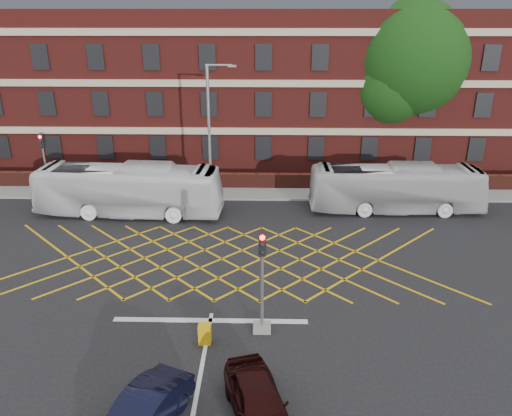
{
  "coord_description": "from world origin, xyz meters",
  "views": [
    {
      "loc": [
        2.26,
        -20.81,
        11.86
      ],
      "look_at": [
        1.77,
        1.5,
        3.03
      ],
      "focal_mm": 35.0,
      "sensor_mm": 36.0,
      "label": 1
    }
  ],
  "objects_px": {
    "traffic_light_near": "(262,291)",
    "bus_right": "(396,188)",
    "car_maroon": "(259,402)",
    "utility_cabinet": "(205,334)",
    "bus_left": "(129,190)",
    "street_lamp": "(211,159)",
    "direction_signs": "(55,174)",
    "traffic_light_far": "(46,171)",
    "car_navy": "(142,414)",
    "deciduous_tree": "(407,67)"
  },
  "relations": [
    {
      "from": "car_maroon",
      "to": "street_lamp",
      "type": "relative_size",
      "value": 0.45
    },
    {
      "from": "car_navy",
      "to": "traffic_light_near",
      "type": "relative_size",
      "value": 0.92
    },
    {
      "from": "bus_right",
      "to": "utility_cabinet",
      "type": "bearing_deg",
      "value": 142.79
    },
    {
      "from": "bus_left",
      "to": "bus_right",
      "type": "height_order",
      "value": "bus_left"
    },
    {
      "from": "car_maroon",
      "to": "traffic_light_far",
      "type": "height_order",
      "value": "traffic_light_far"
    },
    {
      "from": "car_maroon",
      "to": "traffic_light_far",
      "type": "relative_size",
      "value": 0.93
    },
    {
      "from": "car_maroon",
      "to": "utility_cabinet",
      "type": "relative_size",
      "value": 4.81
    },
    {
      "from": "car_maroon",
      "to": "street_lamp",
      "type": "height_order",
      "value": "street_lamp"
    },
    {
      "from": "traffic_light_near",
      "to": "bus_right",
      "type": "bearing_deg",
      "value": 57.52
    },
    {
      "from": "car_maroon",
      "to": "traffic_light_near",
      "type": "height_order",
      "value": "traffic_light_near"
    },
    {
      "from": "direction_signs",
      "to": "traffic_light_near",
      "type": "bearing_deg",
      "value": -47.58
    },
    {
      "from": "car_navy",
      "to": "street_lamp",
      "type": "relative_size",
      "value": 0.44
    },
    {
      "from": "bus_right",
      "to": "direction_signs",
      "type": "xyz_separation_m",
      "value": [
        -22.8,
        2.91,
        -0.12
      ]
    },
    {
      "from": "bus_left",
      "to": "deciduous_tree",
      "type": "height_order",
      "value": "deciduous_tree"
    },
    {
      "from": "bus_right",
      "to": "direction_signs",
      "type": "relative_size",
      "value": 4.89
    },
    {
      "from": "traffic_light_near",
      "to": "utility_cabinet",
      "type": "distance_m",
      "value": 2.71
    },
    {
      "from": "bus_left",
      "to": "direction_signs",
      "type": "relative_size",
      "value": 5.2
    },
    {
      "from": "car_navy",
      "to": "bus_right",
      "type": "bearing_deg",
      "value": 80.5
    },
    {
      "from": "bus_right",
      "to": "car_navy",
      "type": "bearing_deg",
      "value": 146.81
    },
    {
      "from": "bus_left",
      "to": "car_navy",
      "type": "xyz_separation_m",
      "value": [
        4.81,
        -17.31,
        -0.95
      ]
    },
    {
      "from": "bus_left",
      "to": "car_maroon",
      "type": "height_order",
      "value": "bus_left"
    },
    {
      "from": "car_navy",
      "to": "utility_cabinet",
      "type": "xyz_separation_m",
      "value": [
        1.36,
        4.35,
        -0.23
      ]
    },
    {
      "from": "bus_left",
      "to": "street_lamp",
      "type": "xyz_separation_m",
      "value": [
        4.95,
        1.78,
        1.48
      ]
    },
    {
      "from": "car_navy",
      "to": "deciduous_tree",
      "type": "bearing_deg",
      "value": 86.21
    },
    {
      "from": "traffic_light_near",
      "to": "utility_cabinet",
      "type": "relative_size",
      "value": 5.16
    },
    {
      "from": "car_maroon",
      "to": "direction_signs",
      "type": "distance_m",
      "value": 25.19
    },
    {
      "from": "direction_signs",
      "to": "utility_cabinet",
      "type": "distance_m",
      "value": 20.88
    },
    {
      "from": "car_maroon",
      "to": "deciduous_tree",
      "type": "xyz_separation_m",
      "value": [
        10.78,
        27.2,
        7.2
      ]
    },
    {
      "from": "deciduous_tree",
      "to": "car_navy",
      "type": "bearing_deg",
      "value": -117.2
    },
    {
      "from": "bus_right",
      "to": "traffic_light_near",
      "type": "height_order",
      "value": "traffic_light_near"
    },
    {
      "from": "utility_cabinet",
      "to": "street_lamp",
      "type": "bearing_deg",
      "value": 94.74
    },
    {
      "from": "car_navy",
      "to": "deciduous_tree",
      "type": "height_order",
      "value": "deciduous_tree"
    },
    {
      "from": "car_navy",
      "to": "street_lamp",
      "type": "bearing_deg",
      "value": 112.99
    },
    {
      "from": "traffic_light_far",
      "to": "street_lamp",
      "type": "relative_size",
      "value": 0.48
    },
    {
      "from": "car_navy",
      "to": "direction_signs",
      "type": "bearing_deg",
      "value": 140.89
    },
    {
      "from": "car_maroon",
      "to": "traffic_light_near",
      "type": "bearing_deg",
      "value": 72.57
    },
    {
      "from": "car_navy",
      "to": "traffic_light_near",
      "type": "height_order",
      "value": "traffic_light_near"
    },
    {
      "from": "traffic_light_far",
      "to": "utility_cabinet",
      "type": "relative_size",
      "value": 5.16
    },
    {
      "from": "street_lamp",
      "to": "car_navy",
      "type": "bearing_deg",
      "value": -90.42
    },
    {
      "from": "direction_signs",
      "to": "traffic_light_far",
      "type": "bearing_deg",
      "value": -120.88
    },
    {
      "from": "traffic_light_near",
      "to": "deciduous_tree",
      "type": "bearing_deg",
      "value": 64.51
    },
    {
      "from": "deciduous_tree",
      "to": "direction_signs",
      "type": "distance_m",
      "value": 26.91
    },
    {
      "from": "bus_left",
      "to": "utility_cabinet",
      "type": "distance_m",
      "value": 14.4
    },
    {
      "from": "car_navy",
      "to": "car_maroon",
      "type": "bearing_deg",
      "value": 32.41
    },
    {
      "from": "deciduous_tree",
      "to": "car_maroon",
      "type": "bearing_deg",
      "value": -111.63
    },
    {
      "from": "car_maroon",
      "to": "traffic_light_far",
      "type": "xyz_separation_m",
      "value": [
        -14.79,
        20.07,
        1.09
      ]
    },
    {
      "from": "traffic_light_near",
      "to": "utility_cabinet",
      "type": "xyz_separation_m",
      "value": [
        -2.17,
        -0.89,
        -1.35
      ]
    },
    {
      "from": "car_maroon",
      "to": "utility_cabinet",
      "type": "bearing_deg",
      "value": 102.38
    },
    {
      "from": "street_lamp",
      "to": "utility_cabinet",
      "type": "xyz_separation_m",
      "value": [
        1.22,
        -14.73,
        -2.66
      ]
    },
    {
      "from": "traffic_light_far",
      "to": "utility_cabinet",
      "type": "bearing_deg",
      "value": -52.08
    }
  ]
}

